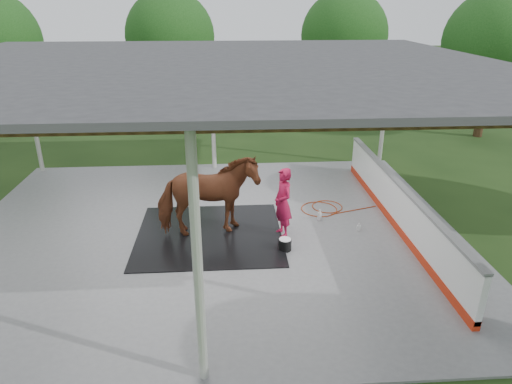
{
  "coord_description": "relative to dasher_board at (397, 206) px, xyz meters",
  "views": [
    {
      "loc": [
        0.43,
        -9.99,
        5.25
      ],
      "look_at": [
        1.07,
        -0.43,
        1.24
      ],
      "focal_mm": 32.0,
      "sensor_mm": 36.0,
      "label": 1
    }
  ],
  "objects": [
    {
      "name": "handler",
      "position": [
        -2.89,
        -0.31,
        0.3
      ],
      "size": [
        0.56,
        0.71,
        1.69
      ],
      "primitive_type": "imported",
      "rotation": [
        0.0,
        0.0,
        -1.29
      ],
      "color": "#AE123C",
      "rests_on": "concrete_slab"
    },
    {
      "name": "rubber_mat",
      "position": [
        -4.64,
        -0.18,
        -0.53
      ],
      "size": [
        3.45,
        3.23,
        0.03
      ],
      "primitive_type": "cube",
      "color": "black",
      "rests_on": "concrete_slab"
    },
    {
      "name": "dasher_board",
      "position": [
        0.0,
        0.0,
        0.0
      ],
      "size": [
        0.16,
        8.0,
        1.15
      ],
      "color": "red",
      "rests_on": "concrete_slab"
    },
    {
      "name": "concrete_slab",
      "position": [
        -4.6,
        0.0,
        -0.57
      ],
      "size": [
        12.0,
        10.0,
        0.05
      ],
      "primitive_type": "cube",
      "color": "slate",
      "rests_on": "ground"
    },
    {
      "name": "soap_bottle_b",
      "position": [
        -0.98,
        -0.19,
        -0.45
      ],
      "size": [
        0.1,
        0.1,
        0.19
      ],
      "primitive_type": "imported",
      "rotation": [
        0.0,
        0.0,
        -0.18
      ],
      "color": "#338CD8",
      "rests_on": "concrete_slab"
    },
    {
      "name": "pavilion_structure",
      "position": [
        -4.6,
        -0.0,
        3.37
      ],
      "size": [
        12.6,
        10.6,
        4.05
      ],
      "color": "beige",
      "rests_on": "ground"
    },
    {
      "name": "tree_belt",
      "position": [
        -4.3,
        0.9,
        3.2
      ],
      "size": [
        28.0,
        28.0,
        5.8
      ],
      "color": "#382314",
      "rests_on": "ground"
    },
    {
      "name": "wash_bucket",
      "position": [
        -2.91,
        -1.02,
        -0.4
      ],
      "size": [
        0.29,
        0.29,
        0.27
      ],
      "color": "black",
      "rests_on": "concrete_slab"
    },
    {
      "name": "ground",
      "position": [
        -4.6,
        0.0,
        -0.59
      ],
      "size": [
        100.0,
        100.0,
        0.0
      ],
      "primitive_type": "plane",
      "color": "#1E3814"
    },
    {
      "name": "soap_bottle_a",
      "position": [
        -1.84,
        0.42,
        -0.39
      ],
      "size": [
        0.14,
        0.15,
        0.3
      ],
      "primitive_type": "imported",
      "rotation": [
        0.0,
        0.0,
        0.28
      ],
      "color": "silver",
      "rests_on": "concrete_slab"
    },
    {
      "name": "horse",
      "position": [
        -4.64,
        -0.18,
        0.46
      ],
      "size": [
        2.47,
        1.44,
        1.96
      ],
      "primitive_type": "imported",
      "rotation": [
        0.0,
        0.0,
        1.74
      ],
      "color": "brown",
      "rests_on": "rubber_mat"
    },
    {
      "name": "hose_coil",
      "position": [
        -1.59,
        1.13,
        -0.53
      ],
      "size": [
        2.08,
        1.04,
        0.02
      ],
      "color": "#9E320B",
      "rests_on": "concrete_slab"
    }
  ]
}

